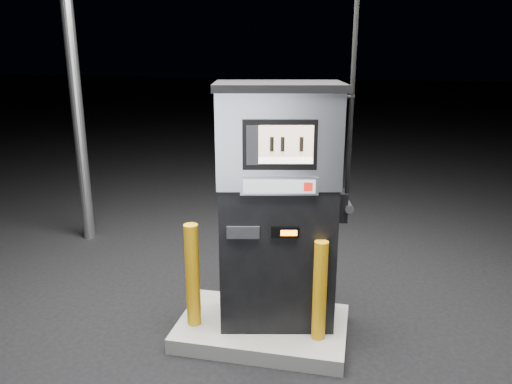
# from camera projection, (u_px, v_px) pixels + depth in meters

# --- Properties ---
(ground) EXTENTS (80.00, 80.00, 0.00)m
(ground) POSITION_uv_depth(u_px,v_px,m) (262.00, 335.00, 4.85)
(ground) COLOR black
(ground) RESTS_ON ground
(pump_island) EXTENTS (1.60, 1.00, 0.15)m
(pump_island) POSITION_uv_depth(u_px,v_px,m) (262.00, 328.00, 4.83)
(pump_island) COLOR slate
(pump_island) RESTS_ON ground
(fuel_dispenser) EXTENTS (1.30, 0.88, 4.68)m
(fuel_dispenser) POSITION_uv_depth(u_px,v_px,m) (278.00, 205.00, 4.55)
(fuel_dispenser) COLOR black
(fuel_dispenser) RESTS_ON pump_island
(bollard_left) EXTENTS (0.16, 0.16, 1.00)m
(bollard_left) POSITION_uv_depth(u_px,v_px,m) (193.00, 275.00, 4.64)
(bollard_left) COLOR #CA8B0B
(bollard_left) RESTS_ON pump_island
(bollard_right) EXTENTS (0.15, 0.15, 0.94)m
(bollard_right) POSITION_uv_depth(u_px,v_px,m) (320.00, 291.00, 4.41)
(bollard_right) COLOR #CA8B0B
(bollard_right) RESTS_ON pump_island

